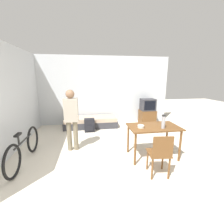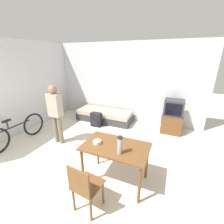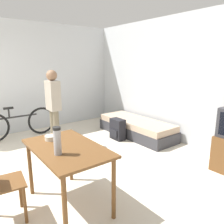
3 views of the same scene
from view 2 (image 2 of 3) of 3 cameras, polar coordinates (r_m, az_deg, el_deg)
ground_plane at (r=3.09m, az=-28.68°, el=-29.33°), size 20.00×20.00×0.00m
wall_back at (r=5.46m, az=3.02°, el=11.15°), size 5.72×0.06×2.70m
wall_left at (r=5.29m, az=-31.16°, el=7.92°), size 0.06×4.99×2.70m
daybed at (r=5.49m, az=-2.82°, el=-1.38°), size 2.00×0.75×0.39m
tv at (r=4.92m, az=21.96°, el=-1.85°), size 0.59×0.53×1.04m
dining_table at (r=2.75m, az=1.33°, el=-14.56°), size 1.16×0.71×0.77m
wooden_chair at (r=2.43m, az=-10.58°, el=-26.07°), size 0.44×0.44×0.87m
bicycle at (r=4.79m, az=-32.48°, el=-6.31°), size 0.08×1.72×0.75m
person_standing at (r=4.10m, az=-20.75°, el=0.27°), size 0.34×0.21×1.59m
thermos_flask at (r=2.42m, az=3.03°, el=-12.19°), size 0.08×0.08×0.31m
mate_bowl at (r=2.75m, az=-5.70°, el=-11.31°), size 0.15×0.15×0.06m
backpack at (r=5.07m, az=-6.04°, el=-2.89°), size 0.35×0.23×0.48m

